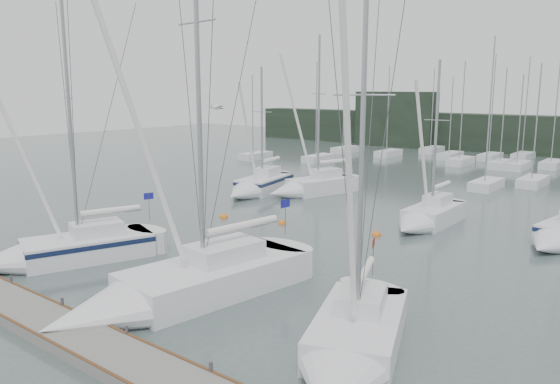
{
  "coord_description": "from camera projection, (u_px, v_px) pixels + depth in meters",
  "views": [
    {
      "loc": [
        16.65,
        -14.35,
        8.56
      ],
      "look_at": [
        1.47,
        5.0,
        3.85
      ],
      "focal_mm": 35.0,
      "sensor_mm": 36.0,
      "label": 1
    }
  ],
  "objects": [
    {
      "name": "ground",
      "position": [
        179.0,
        296.0,
        22.79
      ],
      "size": [
        160.0,
        160.0,
        0.0
      ],
      "primitive_type": "plane",
      "color": "#4B5C59",
      "rests_on": "ground"
    },
    {
      "name": "dock",
      "position": [
        69.0,
        333.0,
        18.89
      ],
      "size": [
        24.0,
        2.0,
        0.4
      ],
      "primitive_type": "cube",
      "color": "slate",
      "rests_on": "ground"
    },
    {
      "name": "far_treeline",
      "position": [
        544.0,
        136.0,
        70.22
      ],
      "size": [
        90.0,
        4.0,
        5.0
      ],
      "primitive_type": "cube",
      "color": "black",
      "rests_on": "ground"
    },
    {
      "name": "far_building_left",
      "position": [
        395.0,
        119.0,
        80.52
      ],
      "size": [
        12.0,
        3.0,
        8.0
      ],
      "primitive_type": "cube",
      "color": "black",
      "rests_on": "ground"
    },
    {
      "name": "mast_forest",
      "position": [
        513.0,
        166.0,
        57.09
      ],
      "size": [
        56.83,
        27.44,
        14.8
      ],
      "color": "silver",
      "rests_on": "ground"
    },
    {
      "name": "sailboat_near_left",
      "position": [
        53.0,
        253.0,
        26.85
      ],
      "size": [
        5.7,
        9.21,
        13.65
      ],
      "rotation": [
        0.0,
        0.0,
        -0.36
      ],
      "color": "silver",
      "rests_on": "ground"
    },
    {
      "name": "sailboat_near_center",
      "position": [
        163.0,
        292.0,
        21.54
      ],
      "size": [
        5.12,
        11.92,
        18.77
      ],
      "rotation": [
        0.0,
        0.0,
        -0.15
      ],
      "color": "silver",
      "rests_on": "ground"
    },
    {
      "name": "sailboat_near_right",
      "position": [
        350.0,
        351.0,
        16.9
      ],
      "size": [
        5.32,
        8.4,
        14.14
      ],
      "rotation": [
        0.0,
        0.0,
        0.36
      ],
      "color": "silver",
      "rests_on": "ground"
    },
    {
      "name": "sailboat_mid_a",
      "position": [
        256.0,
        187.0,
        44.49
      ],
      "size": [
        4.25,
        8.77,
        11.06
      ],
      "rotation": [
        0.0,
        0.0,
        0.2
      ],
      "color": "silver",
      "rests_on": "ground"
    },
    {
      "name": "sailboat_mid_b",
      "position": [
        307.0,
        187.0,
        44.25
      ],
      "size": [
        4.81,
        8.42,
        13.47
      ],
      "rotation": [
        0.0,
        0.0,
        -0.29
      ],
      "color": "silver",
      "rests_on": "ground"
    },
    {
      "name": "sailboat_mid_c",
      "position": [
        425.0,
        219.0,
        33.92
      ],
      "size": [
        2.33,
        7.27,
        10.96
      ],
      "rotation": [
        0.0,
        0.0,
        -0.0
      ],
      "color": "silver",
      "rests_on": "ground"
    },
    {
      "name": "buoy_a",
      "position": [
        282.0,
        224.0,
        34.86
      ],
      "size": [
        0.5,
        0.5,
        0.5
      ],
      "primitive_type": "sphere",
      "color": "orange",
      "rests_on": "ground"
    },
    {
      "name": "buoy_b",
      "position": [
        376.0,
        235.0,
        32.12
      ],
      "size": [
        0.56,
        0.56,
        0.56
      ],
      "primitive_type": "sphere",
      "color": "orange",
      "rests_on": "ground"
    },
    {
      "name": "buoy_c",
      "position": [
        224.0,
        218.0,
        36.53
      ],
      "size": [
        0.56,
        0.56,
        0.56
      ],
      "primitive_type": "sphere",
      "color": "orange",
      "rests_on": "ground"
    },
    {
      "name": "seagull",
      "position": [
        217.0,
        107.0,
        23.27
      ],
      "size": [
        1.09,
        0.58,
        0.22
      ],
      "rotation": [
        0.0,
        0.0,
        -0.41
      ],
      "color": "white",
      "rests_on": "ground"
    }
  ]
}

